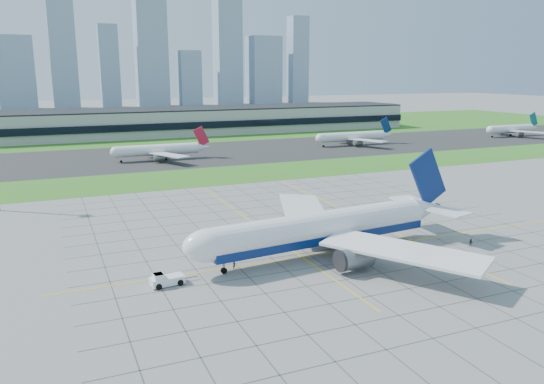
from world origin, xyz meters
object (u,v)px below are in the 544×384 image
at_px(airliner, 323,229).
at_px(crew_near, 234,265).
at_px(crew_far, 471,243).
at_px(pushback_tug, 166,280).
at_px(distant_jet_1, 159,150).
at_px(distant_jet_3, 512,129).
at_px(distant_jet_2, 353,137).

xyz_separation_m(airliner, crew_near, (-19.87, -0.72, -4.72)).
distance_m(crew_near, crew_far, 52.43).
height_order(crew_near, crew_far, crew_far).
height_order(pushback_tug, distant_jet_1, distant_jet_1).
relative_size(crew_far, distant_jet_3, 0.04).
bearing_deg(crew_near, airliner, -35.91).
bearing_deg(distant_jet_2, distant_jet_3, -1.87).
height_order(crew_far, distant_jet_1, distant_jet_1).
relative_size(distant_jet_2, distant_jet_3, 1.02).
bearing_deg(distant_jet_1, airliner, -87.28).
relative_size(crew_near, distant_jet_3, 0.04).
bearing_deg(distant_jet_2, distant_jet_1, -175.19).
bearing_deg(pushback_tug, distant_jet_2, 43.07).
bearing_deg(distant_jet_3, airliner, -145.32).
relative_size(pushback_tug, crew_near, 5.02).
height_order(crew_near, distant_jet_1, distant_jet_1).
relative_size(pushback_tug, distant_jet_1, 0.21).
height_order(pushback_tug, distant_jet_2, distant_jet_2).
distance_m(distant_jet_1, distant_jet_2, 103.51).
distance_m(airliner, crew_far, 33.42).
distance_m(distant_jet_2, distant_jet_3, 107.88).
xyz_separation_m(pushback_tug, distant_jet_1, (27.28, 139.88, 3.41)).
bearing_deg(airliner, distant_jet_1, 87.07).
distance_m(pushback_tug, crew_near, 14.19).
relative_size(pushback_tug, distant_jet_3, 0.21).
xyz_separation_m(crew_far, distant_jet_1, (-38.48, 144.79, 3.59)).
xyz_separation_m(crew_near, distant_jet_1, (13.38, 137.06, 3.61)).
height_order(airliner, pushback_tug, airliner).
height_order(crew_far, distant_jet_2, distant_jet_2).
height_order(crew_far, distant_jet_3, distant_jet_3).
xyz_separation_m(distant_jet_1, distant_jet_2, (103.14, 8.69, 0.00)).
bearing_deg(crew_near, crew_far, -46.47).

